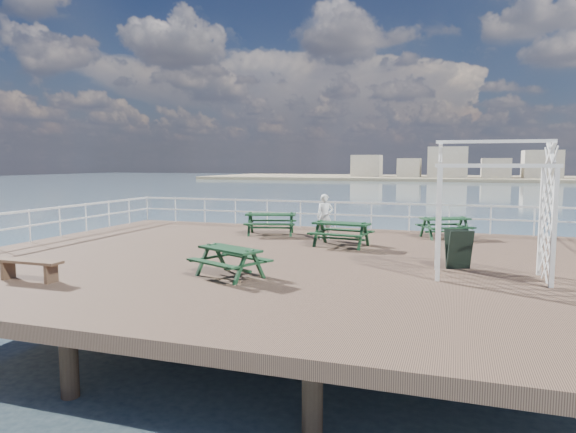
# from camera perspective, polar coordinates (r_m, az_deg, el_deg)

# --- Properties ---
(ground) EXTENTS (18.00, 14.00, 0.30)m
(ground) POSITION_cam_1_polar(r_m,az_deg,el_deg) (14.49, -0.94, -5.13)
(ground) COLOR brown
(ground) RESTS_ON ground
(sea_backdrop) EXTENTS (300.00, 300.00, 9.20)m
(sea_backdrop) POSITION_cam_1_polar(r_m,az_deg,el_deg) (147.74, 21.42, 4.36)
(sea_backdrop) COLOR #3F546A
(sea_backdrop) RESTS_ON ground
(railing) EXTENTS (17.77, 13.76, 1.10)m
(railing) POSITION_cam_1_polar(r_m,az_deg,el_deg) (16.78, 1.72, -0.07)
(railing) COLOR white
(railing) RESTS_ON ground
(picnic_table_a) EXTENTS (2.14, 1.89, 0.89)m
(picnic_table_a) POSITION_cam_1_polar(r_m,az_deg,el_deg) (18.93, -1.92, -0.30)
(picnic_table_a) COLOR black
(picnic_table_a) RESTS_ON ground
(picnic_table_b) EXTENTS (1.94, 1.64, 0.86)m
(picnic_table_b) POSITION_cam_1_polar(r_m,az_deg,el_deg) (16.35, 5.95, -1.40)
(picnic_table_b) COLOR black
(picnic_table_b) RESTS_ON ground
(picnic_table_c) EXTENTS (2.10, 1.96, 0.81)m
(picnic_table_c) POSITION_cam_1_polar(r_m,az_deg,el_deg) (18.91, 17.05, -0.73)
(picnic_table_c) COLOR black
(picnic_table_c) RESTS_ON ground
(picnic_table_d) EXTENTS (1.99, 1.84, 0.78)m
(picnic_table_d) POSITION_cam_1_polar(r_m,az_deg,el_deg) (11.99, -6.49, -4.36)
(picnic_table_d) COLOR black
(picnic_table_d) RESTS_ON ground
(flat_bench_near) EXTENTS (1.65, 0.40, 0.47)m
(flat_bench_near) POSITION_cam_1_polar(r_m,az_deg,el_deg) (12.96, -26.84, -4.85)
(flat_bench_near) COLOR brown
(flat_bench_near) RESTS_ON ground
(trellis_arbor) EXTENTS (2.61, 1.49, 3.16)m
(trellis_arbor) POSITION_cam_1_polar(r_m,az_deg,el_deg) (12.58, 21.69, -0.10)
(trellis_arbor) COLOR white
(trellis_arbor) RESTS_ON ground
(sandwich_board) EXTENTS (0.73, 0.65, 1.00)m
(sandwich_board) POSITION_cam_1_polar(r_m,az_deg,el_deg) (13.53, 18.42, -3.50)
(sandwich_board) COLOR black
(sandwich_board) RESTS_ON ground
(person) EXTENTS (0.66, 0.53, 1.57)m
(person) POSITION_cam_1_polar(r_m,az_deg,el_deg) (17.79, 4.13, -0.03)
(person) COLOR white
(person) RESTS_ON ground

